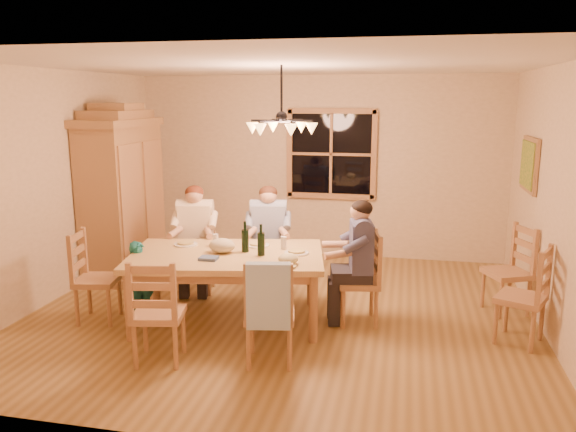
% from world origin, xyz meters
% --- Properties ---
extents(floor, '(5.50, 5.50, 0.00)m').
position_xyz_m(floor, '(0.00, 0.00, 0.00)').
color(floor, olive).
rests_on(floor, ground).
extents(ceiling, '(5.50, 5.00, 0.02)m').
position_xyz_m(ceiling, '(0.00, 0.00, 2.70)').
color(ceiling, white).
rests_on(ceiling, wall_back).
extents(wall_back, '(5.50, 0.02, 2.70)m').
position_xyz_m(wall_back, '(0.00, 2.50, 1.35)').
color(wall_back, beige).
rests_on(wall_back, floor).
extents(wall_left, '(0.02, 5.00, 2.70)m').
position_xyz_m(wall_left, '(-2.75, 0.00, 1.35)').
color(wall_left, beige).
rests_on(wall_left, floor).
extents(wall_right, '(0.02, 5.00, 2.70)m').
position_xyz_m(wall_right, '(2.75, 0.00, 1.35)').
color(wall_right, beige).
rests_on(wall_right, floor).
extents(window, '(1.30, 0.06, 1.30)m').
position_xyz_m(window, '(0.20, 2.47, 1.55)').
color(window, black).
rests_on(window, wall_back).
extents(painting, '(0.06, 0.78, 0.64)m').
position_xyz_m(painting, '(2.71, 1.20, 1.60)').
color(painting, '#9F7145').
rests_on(painting, wall_right).
extents(chandelier, '(0.77, 0.68, 0.71)m').
position_xyz_m(chandelier, '(-0.00, 0.00, 2.08)').
color(chandelier, black).
rests_on(chandelier, ceiling).
extents(armoire, '(0.66, 1.40, 2.30)m').
position_xyz_m(armoire, '(-2.42, 0.99, 1.06)').
color(armoire, '#9F7145').
rests_on(armoire, floor).
extents(dining_table, '(2.21, 1.59, 0.76)m').
position_xyz_m(dining_table, '(-0.51, -0.37, 0.66)').
color(dining_table, tan).
rests_on(dining_table, floor).
extents(chair_far_left, '(0.51, 0.50, 0.99)m').
position_xyz_m(chair_far_left, '(-1.19, 0.47, 0.30)').
color(chair_far_left, '#AC794B').
rests_on(chair_far_left, floor).
extents(chair_far_right, '(0.51, 0.50, 0.99)m').
position_xyz_m(chair_far_right, '(-0.31, 0.64, 0.30)').
color(chair_far_right, '#AC794B').
rests_on(chair_far_right, floor).
extents(chair_near_left, '(0.51, 0.50, 0.99)m').
position_xyz_m(chair_near_left, '(-0.83, -1.40, 0.30)').
color(chair_near_left, '#AC794B').
rests_on(chair_near_left, floor).
extents(chair_near_right, '(0.51, 0.50, 0.99)m').
position_xyz_m(chair_near_right, '(0.16, -1.21, 0.30)').
color(chair_near_right, '#AC794B').
rests_on(chair_near_right, floor).
extents(chair_end_left, '(0.50, 0.51, 0.99)m').
position_xyz_m(chair_end_left, '(-1.89, -0.63, 0.30)').
color(chair_end_left, '#AC794B').
rests_on(chair_end_left, floor).
extents(chair_end_right, '(0.50, 0.51, 0.99)m').
position_xyz_m(chair_end_right, '(0.86, -0.10, 0.30)').
color(chair_end_right, '#AC794B').
rests_on(chair_end_right, floor).
extents(adult_woman, '(0.45, 0.48, 0.87)m').
position_xyz_m(adult_woman, '(-1.19, 0.47, 0.84)').
color(adult_woman, beige).
rests_on(adult_woman, floor).
extents(adult_plaid_man, '(0.45, 0.48, 0.87)m').
position_xyz_m(adult_plaid_man, '(-0.31, 0.64, 0.84)').
color(adult_plaid_man, navy).
rests_on(adult_plaid_man, floor).
extents(adult_slate_man, '(0.48, 0.45, 0.87)m').
position_xyz_m(adult_slate_man, '(0.86, -0.10, 0.84)').
color(adult_slate_man, '#44486D').
rests_on(adult_slate_man, floor).
extents(towel, '(0.39, 0.17, 0.58)m').
position_xyz_m(towel, '(0.20, -1.39, 0.70)').
color(towel, '#9CBCD3').
rests_on(towel, chair_near_right).
extents(wine_bottle_a, '(0.08, 0.08, 0.33)m').
position_xyz_m(wine_bottle_a, '(-0.34, -0.27, 0.93)').
color(wine_bottle_a, black).
rests_on(wine_bottle_a, dining_table).
extents(wine_bottle_b, '(0.08, 0.08, 0.33)m').
position_xyz_m(wine_bottle_b, '(-0.14, -0.37, 0.93)').
color(wine_bottle_b, black).
rests_on(wine_bottle_b, dining_table).
extents(plate_woman, '(0.26, 0.26, 0.02)m').
position_xyz_m(plate_woman, '(-1.06, -0.15, 0.77)').
color(plate_woman, white).
rests_on(plate_woman, dining_table).
extents(plate_plaid, '(0.26, 0.26, 0.02)m').
position_xyz_m(plate_plaid, '(-0.27, -0.02, 0.77)').
color(plate_plaid, white).
rests_on(plate_plaid, dining_table).
extents(plate_slate, '(0.26, 0.26, 0.02)m').
position_xyz_m(plate_slate, '(0.21, -0.23, 0.77)').
color(plate_slate, white).
rests_on(plate_slate, dining_table).
extents(wine_glass_a, '(0.06, 0.06, 0.14)m').
position_xyz_m(wine_glass_a, '(-0.72, -0.13, 0.83)').
color(wine_glass_a, silver).
rests_on(wine_glass_a, dining_table).
extents(wine_glass_b, '(0.06, 0.06, 0.14)m').
position_xyz_m(wine_glass_b, '(0.04, -0.09, 0.83)').
color(wine_glass_b, silver).
rests_on(wine_glass_b, dining_table).
extents(cap, '(0.20, 0.20, 0.11)m').
position_xyz_m(cap, '(0.21, -0.63, 0.82)').
color(cap, '#CDC689').
rests_on(cap, dining_table).
extents(napkin, '(0.20, 0.17, 0.03)m').
position_xyz_m(napkin, '(-0.62, -0.64, 0.78)').
color(napkin, '#485C84').
rests_on(napkin, dining_table).
extents(cloth_bundle, '(0.28, 0.22, 0.15)m').
position_xyz_m(cloth_bundle, '(-0.57, -0.36, 0.84)').
color(cloth_bundle, tan).
rests_on(cloth_bundle, dining_table).
extents(child, '(0.37, 0.38, 0.88)m').
position_xyz_m(child, '(-1.45, -0.53, 0.44)').
color(child, '#196D74').
rests_on(child, floor).
extents(chair_spare_front, '(0.56, 0.57, 0.99)m').
position_xyz_m(chair_spare_front, '(2.45, -0.28, 0.30)').
color(chair_spare_front, '#AC794B').
rests_on(chair_spare_front, floor).
extents(chair_spare_back, '(0.56, 0.57, 0.99)m').
position_xyz_m(chair_spare_back, '(2.45, 0.54, 0.30)').
color(chair_spare_back, '#AC794B').
rests_on(chair_spare_back, floor).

